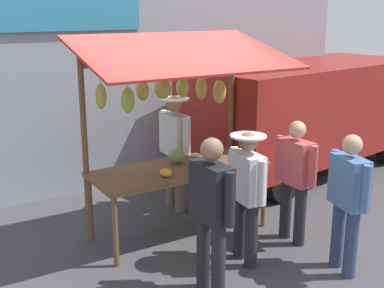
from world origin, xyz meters
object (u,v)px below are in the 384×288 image
at_px(vendor_with_sunhat, 175,143).
at_px(shopper_in_striped_shirt, 295,174).
at_px(parked_van, 299,108).
at_px(shopper_with_ponytail, 348,196).
at_px(shopper_with_shopping_bag, 247,189).
at_px(market_stall, 177,113).
at_px(shopper_in_grey_tee, 211,207).

relative_size(vendor_with_sunhat, shopper_in_striped_shirt, 1.08).
bearing_deg(parked_van, shopper_with_ponytail, 47.27).
height_order(shopper_with_shopping_bag, parked_van, parked_van).
height_order(market_stall, shopper_with_shopping_bag, market_stall).
bearing_deg(shopper_with_shopping_bag, vendor_with_sunhat, 2.65).
distance_m(market_stall, shopper_with_shopping_bag, 1.32).
xyz_separation_m(shopper_with_shopping_bag, parked_van, (-2.81, -2.23, 0.24)).
relative_size(market_stall, vendor_with_sunhat, 1.53).
xyz_separation_m(market_stall, shopper_in_grey_tee, (0.46, 1.45, -0.62)).
xyz_separation_m(shopper_with_shopping_bag, shopper_in_grey_tee, (0.69, 0.35, 0.06)).
xyz_separation_m(shopper_in_grey_tee, shopper_in_striped_shirt, (-1.52, -0.49, -0.08)).
bearing_deg(shopper_with_shopping_bag, parked_van, -45.46).
distance_m(shopper_with_ponytail, shopper_in_striped_shirt, 0.86).
relative_size(vendor_with_sunhat, shopper_with_ponytail, 1.06).
bearing_deg(shopper_with_shopping_bag, market_stall, 18.41).
height_order(vendor_with_sunhat, shopper_with_ponytail, vendor_with_sunhat).
height_order(vendor_with_sunhat, shopper_in_grey_tee, vendor_with_sunhat).
relative_size(market_stall, shopper_in_grey_tee, 1.54).
relative_size(shopper_with_ponytail, shopper_in_striped_shirt, 1.02).
height_order(vendor_with_sunhat, shopper_with_shopping_bag, vendor_with_sunhat).
bearing_deg(shopper_in_grey_tee, vendor_with_sunhat, -20.84).
height_order(shopper_with_shopping_bag, shopper_in_grey_tee, shopper_in_grey_tee).
height_order(market_stall, shopper_in_grey_tee, market_stall).
bearing_deg(market_stall, vendor_with_sunhat, -116.61).
height_order(market_stall, parked_van, market_stall).
bearing_deg(shopper_with_shopping_bag, shopper_in_striped_shirt, -74.34).
distance_m(vendor_with_sunhat, shopper_with_ponytail, 2.61).
relative_size(market_stall, shopper_with_shopping_bag, 1.65).
distance_m(shopper_in_grey_tee, shopper_with_ponytail, 1.53).
bearing_deg(parked_van, shopper_with_shopping_bag, 30.14).
bearing_deg(market_stall, shopper_in_striped_shirt, 137.87).
relative_size(vendor_with_sunhat, shopper_with_shopping_bag, 1.08).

